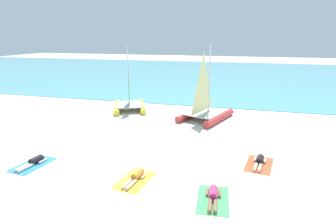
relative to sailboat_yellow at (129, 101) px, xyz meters
The scene contains 12 objects.
ground_plane 4.29m from the sailboat_yellow, ahead, with size 120.00×120.00×0.00m, color silver.
ocean_water 22.76m from the sailboat_yellow, 79.36° to the left, with size 120.00×40.00×0.05m, color #5BB2C1.
sailboat_yellow is the anchor object (origin of this frame).
sailboat_red 6.08m from the sailboat_yellow, 10.05° to the right, with size 3.71×4.58×5.16m.
towel_leftmost 10.21m from the sailboat_yellow, 92.59° to the right, with size 1.10×1.90×0.01m, color #338CD8.
sunbather_leftmost 10.13m from the sailboat_yellow, 92.55° to the right, with size 0.61×1.57×0.30m.
towel_center_left 11.26m from the sailboat_yellow, 66.49° to the right, with size 1.10×1.90×0.01m, color yellow.
sunbather_center_left 11.19m from the sailboat_yellow, 66.32° to the right, with size 0.60×1.57×0.30m.
towel_center_right 13.34m from the sailboat_yellow, 54.93° to the right, with size 1.10×1.90×0.01m, color #4CB266.
sunbather_center_right 13.28m from the sailboat_yellow, 54.79° to the right, with size 0.57×1.57×0.30m.
towel_rightmost 12.02m from the sailboat_yellow, 38.88° to the right, with size 1.10×1.90×0.01m, color #EA5933.
sunbather_rightmost 11.98m from the sailboat_yellow, 38.60° to the right, with size 0.66×1.57×0.30m.
Camera 1 is at (4.20, -10.39, 5.62)m, focal length 30.34 mm.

